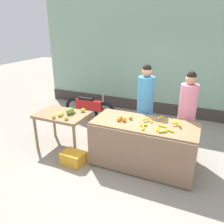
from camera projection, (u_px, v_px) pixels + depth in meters
ground_plane at (127, 161)px, 4.58m from camera, size 24.00×24.00×0.00m
market_wall_back at (163, 60)px, 6.52m from camera, size 7.84×0.23×3.34m
fruit_stall_counter at (143, 145)px, 4.28m from camera, size 1.94×0.86×0.91m
side_table_wooden at (62, 118)px, 4.89m from camera, size 1.10×0.75×0.80m
banana_bunch_pile at (161, 125)px, 3.98m from camera, size 0.70×0.68×0.07m
orange_pile at (123, 119)px, 4.21m from camera, size 0.25×0.23×0.09m
mango_papaya_pile at (69, 112)px, 4.78m from camera, size 0.52×0.67×0.14m
vendor_woman_blue_shirt at (145, 108)px, 4.75m from camera, size 0.34×0.34×1.87m
vendor_woman_pink_shirt at (186, 116)px, 4.43m from camera, size 0.34×0.34×1.80m
parked_motorcycle at (90, 108)px, 6.32m from camera, size 1.60×0.18×0.88m
produce_crate at (73, 158)px, 4.43m from camera, size 0.46×0.35×0.26m
produce_sack at (107, 130)px, 5.26m from camera, size 0.40×0.35×0.59m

